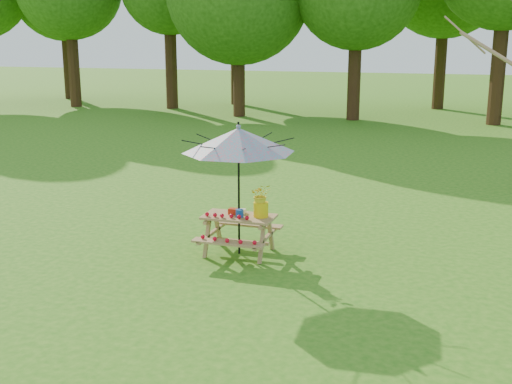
% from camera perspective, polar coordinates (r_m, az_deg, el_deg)
% --- Properties ---
extents(ground, '(120.00, 120.00, 0.00)m').
position_cam_1_polar(ground, '(7.41, 7.13, -15.51)').
color(ground, '#2A6C14').
rests_on(ground, ground).
extents(picnic_table, '(1.20, 1.32, 0.67)m').
position_cam_1_polar(picnic_table, '(10.86, -1.52, -3.86)').
color(picnic_table, '#9F6B47').
rests_on(picnic_table, ground).
extents(patio_umbrella, '(2.39, 2.39, 2.25)m').
position_cam_1_polar(patio_umbrella, '(10.49, -1.57, 4.62)').
color(patio_umbrella, black).
rests_on(patio_umbrella, ground).
extents(produce_bins, '(0.30, 0.37, 0.13)m').
position_cam_1_polar(produce_bins, '(10.78, -1.63, -1.80)').
color(produce_bins, red).
rests_on(produce_bins, picnic_table).
extents(tomatoes_row, '(0.77, 0.13, 0.07)m').
position_cam_1_polar(tomatoes_row, '(10.64, -2.60, -2.11)').
color(tomatoes_row, red).
rests_on(tomatoes_row, picnic_table).
extents(flower_bucket, '(0.43, 0.40, 0.56)m').
position_cam_1_polar(flower_bucket, '(10.62, 0.44, -0.64)').
color(flower_bucket, yellow).
rests_on(flower_bucket, picnic_table).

